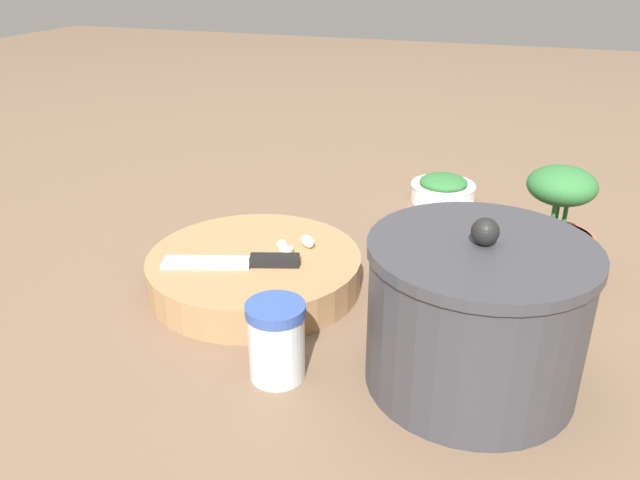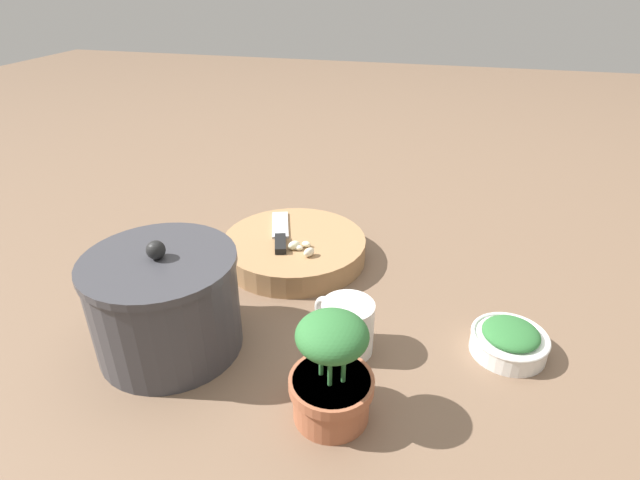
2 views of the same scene
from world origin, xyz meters
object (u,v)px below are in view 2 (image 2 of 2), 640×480
at_px(herb_bowl, 509,340).
at_px(potted_herb, 332,375).
at_px(spice_jar, 191,255).
at_px(coffee_mug, 346,326).
at_px(cutting_board, 294,249).
at_px(stock_pot, 166,303).
at_px(chef_knife, 280,234).
at_px(garlic_cloves, 301,248).

bearing_deg(herb_bowl, potted_herb, 38.51).
height_order(spice_jar, coffee_mug, spice_jar).
height_order(herb_bowl, potted_herb, potted_herb).
bearing_deg(cutting_board, herb_bowl, 155.08).
xyz_separation_m(herb_bowl, stock_pot, (0.53, 0.12, 0.06)).
bearing_deg(coffee_mug, chef_knife, -52.70).
bearing_deg(stock_pot, chef_knife, -104.33).
bearing_deg(chef_knife, stock_pot, -123.16).
bearing_deg(chef_knife, potted_herb, -81.57).
xyz_separation_m(herb_bowl, potted_herb, (0.24, 0.19, 0.05)).
height_order(herb_bowl, stock_pot, stock_pot).
distance_m(cutting_board, spice_jar, 0.21).
height_order(cutting_board, spice_jar, spice_jar).
bearing_deg(chef_knife, spice_jar, -160.25).
xyz_separation_m(cutting_board, potted_herb, (-0.17, 0.39, 0.05)).
relative_size(cutting_board, herb_bowl, 2.46).
height_order(spice_jar, potted_herb, potted_herb).
height_order(spice_jar, stock_pot, stock_pot).
height_order(garlic_cloves, spice_jar, spice_jar).
xyz_separation_m(chef_knife, herb_bowl, (-0.44, 0.20, -0.03)).
bearing_deg(potted_herb, spice_jar, -38.48).
height_order(garlic_cloves, stock_pot, stock_pot).
xyz_separation_m(garlic_cloves, coffee_mug, (-0.13, 0.20, -0.01)).
xyz_separation_m(chef_knife, spice_jar, (0.15, 0.12, -0.01)).
bearing_deg(cutting_board, spice_jar, 31.86).
relative_size(cutting_board, spice_jar, 3.26).
relative_size(spice_jar, potted_herb, 0.55).
xyz_separation_m(herb_bowl, spice_jar, (0.59, -0.08, 0.02)).
bearing_deg(chef_knife, garlic_cloves, -59.21).
xyz_separation_m(coffee_mug, potted_herb, (-0.01, 0.14, 0.03)).
bearing_deg(stock_pot, potted_herb, 164.95).
xyz_separation_m(cutting_board, herb_bowl, (-0.41, 0.19, 0.00)).
bearing_deg(spice_jar, garlic_cloves, -162.73).
height_order(cutting_board, chef_knife, chef_knife).
height_order(garlic_cloves, potted_herb, potted_herb).
relative_size(garlic_cloves, potted_herb, 0.38).
bearing_deg(coffee_mug, stock_pot, 12.66).
height_order(chef_knife, herb_bowl, chef_knife).
bearing_deg(herb_bowl, spice_jar, -7.93).
height_order(coffee_mug, potted_herb, potted_herb).
height_order(herb_bowl, coffee_mug, coffee_mug).
distance_m(cutting_board, potted_herb, 0.42).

